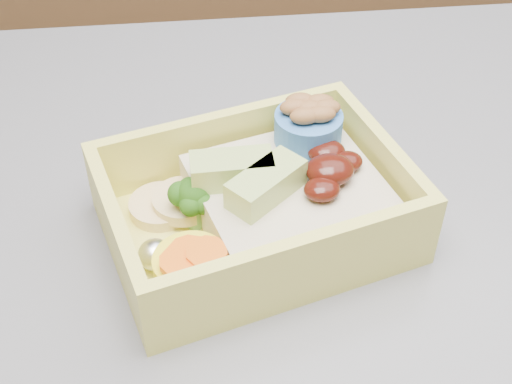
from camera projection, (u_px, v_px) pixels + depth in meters
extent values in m
cube|color=brown|center=(223.00, 15.00, 1.69)|extent=(3.20, 0.60, 0.90)
cube|color=#37373C|center=(359.00, 381.00, 0.43)|extent=(1.24, 0.84, 0.04)
cube|color=#E3DC5E|center=(256.00, 228.00, 0.50)|extent=(0.23, 0.19, 0.01)
cube|color=#E3DC5E|center=(221.00, 141.00, 0.52)|extent=(0.19, 0.06, 0.05)
cube|color=#E3DC5E|center=(298.00, 268.00, 0.43)|extent=(0.19, 0.06, 0.05)
cube|color=#E3DC5E|center=(380.00, 164.00, 0.50)|extent=(0.04, 0.12, 0.05)
cube|color=#E3DC5E|center=(118.00, 237.00, 0.45)|extent=(0.04, 0.12, 0.05)
cube|color=tan|center=(289.00, 198.00, 0.49)|extent=(0.15, 0.14, 0.03)
ellipsoid|color=#360D08|center=(330.00, 170.00, 0.47)|extent=(0.04, 0.04, 0.02)
ellipsoid|color=#360D08|center=(327.00, 152.00, 0.49)|extent=(0.03, 0.03, 0.01)
ellipsoid|color=#360D08|center=(322.00, 190.00, 0.46)|extent=(0.03, 0.03, 0.01)
ellipsoid|color=#360D08|center=(347.00, 161.00, 0.49)|extent=(0.03, 0.02, 0.01)
cube|color=#AEC969|center=(266.00, 184.00, 0.46)|extent=(0.06, 0.05, 0.02)
cube|color=#AEC969|center=(232.00, 170.00, 0.47)|extent=(0.06, 0.03, 0.02)
cylinder|color=#6B9E55|center=(195.00, 215.00, 0.49)|extent=(0.01, 0.01, 0.02)
sphere|color=#245613|center=(194.00, 194.00, 0.47)|extent=(0.02, 0.02, 0.02)
sphere|color=#245613|center=(204.00, 189.00, 0.48)|extent=(0.02, 0.02, 0.02)
sphere|color=#245613|center=(180.00, 194.00, 0.48)|extent=(0.02, 0.02, 0.02)
sphere|color=#245613|center=(202.00, 203.00, 0.47)|extent=(0.02, 0.02, 0.02)
sphere|color=#245613|center=(191.00, 205.00, 0.47)|extent=(0.02, 0.02, 0.02)
sphere|color=#245613|center=(189.00, 188.00, 0.48)|extent=(0.02, 0.02, 0.02)
cylinder|color=yellow|center=(192.00, 270.00, 0.45)|extent=(0.05, 0.05, 0.02)
cylinder|color=orange|center=(189.00, 252.00, 0.44)|extent=(0.03, 0.03, 0.00)
cylinder|color=orange|center=(180.00, 262.00, 0.43)|extent=(0.03, 0.03, 0.00)
cylinder|color=orange|center=(207.00, 253.00, 0.43)|extent=(0.03, 0.03, 0.00)
cylinder|color=tan|center=(160.00, 206.00, 0.50)|extent=(0.04, 0.04, 0.01)
cylinder|color=tan|center=(184.00, 201.00, 0.50)|extent=(0.04, 0.04, 0.01)
ellipsoid|color=silver|center=(203.00, 180.00, 0.51)|extent=(0.02, 0.02, 0.02)
ellipsoid|color=silver|center=(155.00, 255.00, 0.46)|extent=(0.02, 0.02, 0.02)
cylinder|color=#3974C4|center=(308.00, 128.00, 0.51)|extent=(0.05, 0.05, 0.02)
ellipsoid|color=brown|center=(309.00, 109.00, 0.49)|extent=(0.02, 0.02, 0.01)
ellipsoid|color=brown|center=(319.00, 102.00, 0.50)|extent=(0.02, 0.02, 0.01)
ellipsoid|color=brown|center=(295.00, 107.00, 0.50)|extent=(0.02, 0.02, 0.01)
ellipsoid|color=brown|center=(321.00, 114.00, 0.49)|extent=(0.02, 0.02, 0.01)
ellipsoid|color=brown|center=(305.00, 116.00, 0.49)|extent=(0.02, 0.02, 0.01)
ellipsoid|color=brown|center=(326.00, 108.00, 0.50)|extent=(0.02, 0.02, 0.01)
ellipsoid|color=brown|center=(300.00, 101.00, 0.50)|extent=(0.02, 0.02, 0.01)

